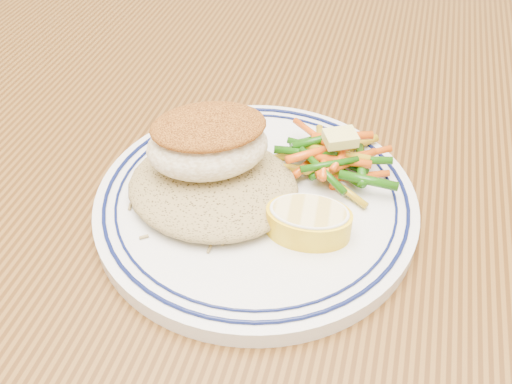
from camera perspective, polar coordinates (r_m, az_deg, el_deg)
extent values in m
cube|color=#44270D|center=(0.52, -0.89, 0.22)|extent=(1.50, 0.90, 0.04)
cylinder|color=silver|center=(0.46, 0.00, -1.13)|extent=(0.26, 0.26, 0.01)
torus|color=#0A113F|center=(0.46, 0.00, -0.37)|extent=(0.24, 0.24, 0.00)
torus|color=#0A113F|center=(0.46, 0.00, -0.37)|extent=(0.23, 0.23, 0.00)
ellipsoid|color=olive|center=(0.45, -4.34, 0.85)|extent=(0.14, 0.12, 0.03)
ellipsoid|color=#F8EECD|center=(0.45, -4.85, 4.54)|extent=(0.12, 0.10, 0.04)
ellipsoid|color=#9D5719|center=(0.44, -4.78, 6.57)|extent=(0.11, 0.10, 0.02)
cylinder|color=#D14A0A|center=(0.48, 8.04, 2.41)|extent=(0.01, 0.05, 0.01)
cylinder|color=#B38F13|center=(0.50, 9.25, 4.32)|extent=(0.05, 0.05, 0.01)
cylinder|color=#D14A0A|center=(0.48, 10.52, 1.61)|extent=(0.05, 0.02, 0.01)
cylinder|color=#B38F13|center=(0.47, 5.33, 2.17)|extent=(0.06, 0.02, 0.01)
cylinder|color=#164B09|center=(0.48, 8.49, 2.06)|extent=(0.04, 0.03, 0.01)
cylinder|color=#D14A0A|center=(0.48, 5.41, 3.00)|extent=(0.02, 0.05, 0.01)
cylinder|color=#B38F13|center=(0.46, 8.71, 0.34)|extent=(0.04, 0.03, 0.01)
cylinder|color=#B38F13|center=(0.49, 6.41, 4.61)|extent=(0.02, 0.05, 0.01)
cylinder|color=#164B09|center=(0.48, 10.47, 2.70)|extent=(0.02, 0.06, 0.01)
cylinder|color=#164B09|center=(0.48, 7.22, 2.51)|extent=(0.03, 0.04, 0.01)
cylinder|color=#164B09|center=(0.48, 8.29, 3.03)|extent=(0.05, 0.01, 0.01)
cylinder|color=#164B09|center=(0.49, 5.16, 3.99)|extent=(0.06, 0.02, 0.01)
cylinder|color=#164B09|center=(0.50, 5.91, 5.32)|extent=(0.04, 0.04, 0.01)
cylinder|color=#D14A0A|center=(0.49, 10.60, 3.69)|extent=(0.05, 0.03, 0.01)
cylinder|color=#164B09|center=(0.48, 10.27, 3.15)|extent=(0.06, 0.01, 0.01)
cylinder|color=#D14A0A|center=(0.48, 4.92, 3.58)|extent=(0.06, 0.02, 0.01)
cylinder|color=#B38F13|center=(0.48, 5.17, 3.65)|extent=(0.06, 0.02, 0.01)
cylinder|color=#164B09|center=(0.49, 6.24, 4.41)|extent=(0.05, 0.01, 0.01)
cylinder|color=#164B09|center=(0.46, 11.17, 1.14)|extent=(0.05, 0.01, 0.01)
cylinder|color=#D14A0A|center=(0.47, 9.04, 2.85)|extent=(0.05, 0.05, 0.01)
cylinder|color=#D14A0A|center=(0.47, 6.83, 3.25)|extent=(0.01, 0.06, 0.01)
cylinder|color=#D14A0A|center=(0.47, 8.65, 3.08)|extent=(0.05, 0.01, 0.01)
cylinder|color=#B38F13|center=(0.48, 7.84, 3.97)|extent=(0.06, 0.01, 0.01)
cylinder|color=#164B09|center=(0.46, 6.64, 2.18)|extent=(0.05, 0.04, 0.01)
cylinder|color=#D14A0A|center=(0.48, 8.79, 3.95)|extent=(0.02, 0.06, 0.01)
cylinder|color=#D14A0A|center=(0.49, 8.61, 5.53)|extent=(0.05, 0.02, 0.01)
cylinder|color=#D14A0A|center=(0.49, 5.73, 5.81)|extent=(0.04, 0.04, 0.01)
cylinder|color=#164B09|center=(0.47, 5.09, 3.96)|extent=(0.05, 0.01, 0.01)
cylinder|color=#164B09|center=(0.49, 6.76, 5.32)|extent=(0.05, 0.04, 0.01)
cylinder|color=#164B09|center=(0.46, 7.38, 2.76)|extent=(0.05, 0.03, 0.01)
cylinder|color=#D14A0A|center=(0.47, 5.58, 3.88)|extent=(0.04, 0.04, 0.01)
cube|color=#E2D86E|center=(0.47, 8.44, 5.37)|extent=(0.03, 0.03, 0.01)
torus|color=white|center=(0.42, 5.37, -1.94)|extent=(0.06, 0.06, 0.00)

